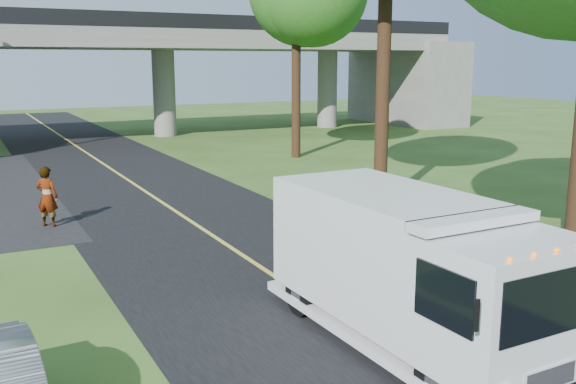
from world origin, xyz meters
TOP-DOWN VIEW (x-y plane):
  - ground at (0.00, 0.00)m, footprint 120.00×120.00m
  - road at (0.00, 10.00)m, footprint 7.00×90.00m
  - lane_line at (0.00, 10.00)m, footprint 0.12×90.00m
  - overpass at (0.00, 32.00)m, footprint 54.00×10.00m
  - step_van at (0.46, 0.22)m, footprint 2.33×6.07m
  - pedestrian at (-3.80, 11.24)m, footprint 0.77×0.74m

SIDE VIEW (x-z plane):
  - ground at x=0.00m, z-range 0.00..0.00m
  - road at x=0.00m, z-range 0.00..0.02m
  - lane_line at x=0.00m, z-range 0.03..0.03m
  - pedestrian at x=-3.80m, z-range 0.00..1.77m
  - step_van at x=0.46m, z-range 0.11..2.64m
  - overpass at x=0.00m, z-range 0.91..8.21m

